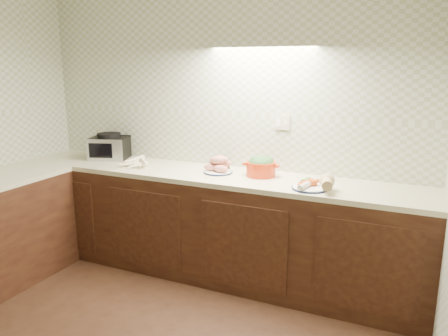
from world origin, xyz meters
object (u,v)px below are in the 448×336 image
at_px(onion_bowl, 220,164).
at_px(sweet_potato_plate, 219,166).
at_px(toaster_oven, 109,147).
at_px(dutch_oven, 261,166).
at_px(parsnip_pile, 138,164).
at_px(veg_plate, 317,184).

bearing_deg(onion_bowl, sweet_potato_plate, -70.62).
relative_size(toaster_oven, dutch_oven, 1.36).
bearing_deg(onion_bowl, parsnip_pile, -161.34).
bearing_deg(toaster_oven, dutch_oven, -19.16).
relative_size(sweet_potato_plate, veg_plate, 0.79).
xyz_separation_m(parsnip_pile, onion_bowl, (0.69, 0.23, 0.02)).
bearing_deg(onion_bowl, dutch_oven, -9.80).
xyz_separation_m(parsnip_pile, veg_plate, (1.59, -0.04, 0.01)).
distance_m(parsnip_pile, veg_plate, 1.59).
bearing_deg(toaster_oven, veg_plate, -24.45).
xyz_separation_m(parsnip_pile, sweet_potato_plate, (0.73, 0.12, 0.03)).
height_order(dutch_oven, veg_plate, dutch_oven).
bearing_deg(sweet_potato_plate, dutch_oven, 7.16).
height_order(parsnip_pile, sweet_potato_plate, sweet_potato_plate).
relative_size(toaster_oven, onion_bowl, 2.51).
distance_m(parsnip_pile, sweet_potato_plate, 0.74).
relative_size(sweet_potato_plate, onion_bowl, 1.50).
distance_m(onion_bowl, veg_plate, 0.94).
relative_size(onion_bowl, veg_plate, 0.53).
bearing_deg(parsnip_pile, veg_plate, -1.31).
bearing_deg(parsnip_pile, onion_bowl, 18.66).
bearing_deg(veg_plate, parsnip_pile, 178.69).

